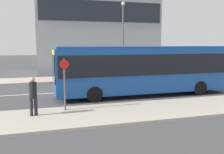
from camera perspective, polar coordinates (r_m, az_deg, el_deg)
ground_plane at (r=18.04m, az=-7.37°, el=-3.35°), size 120.00×120.00×0.00m
sidewalk_near at (r=12.06m, az=-2.55°, el=-8.54°), size 44.00×3.50×0.13m
sidewalk_far at (r=24.14m, az=-9.75°, el=-0.44°), size 44.00×3.50×0.13m
lane_centerline at (r=18.04m, az=-7.37°, el=-3.33°), size 41.80×0.16×0.01m
city_bus at (r=16.64m, az=7.16°, el=2.23°), size 11.61×2.57×3.24m
parked_car_0 at (r=27.05m, az=23.01°, el=1.21°), size 4.59×1.89×1.43m
pedestrian_near_stop at (r=11.95m, az=-17.60°, el=-3.66°), size 0.35×0.34×1.80m
bus_stop_sign at (r=12.46m, az=-10.78°, el=-0.76°), size 0.44×0.12×2.57m
street_lamp at (r=24.17m, az=2.54°, el=10.18°), size 0.36×0.36×7.17m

